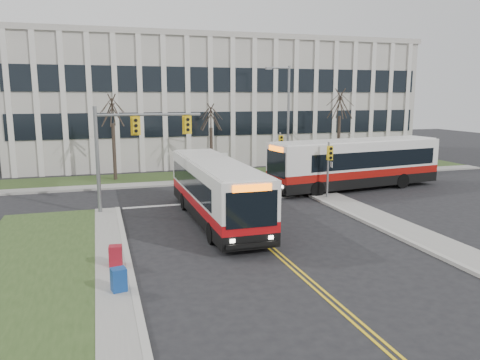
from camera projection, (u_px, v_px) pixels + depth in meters
name	position (u px, v px, depth m)	size (l,w,h in m)	color
ground	(260.00, 239.00, 22.50)	(120.00, 120.00, 0.00)	black
grass_verge	(17.00, 310.00, 14.90)	(5.00, 26.00, 0.12)	#2F441D
sidewalk_west	(114.00, 298.00, 15.77)	(1.20, 26.00, 0.14)	#9E9B93
sidewalk_east	(465.00, 255.00, 19.95)	(2.00, 26.00, 0.14)	#9E9B93
sidewalk_cross	(256.00, 179.00, 38.23)	(44.00, 1.60, 0.14)	#9E9B93
building_lawn	(245.00, 173.00, 40.86)	(44.00, 5.00, 0.12)	#2F441D
office_building	(212.00, 103.00, 51.09)	(40.00, 16.00, 12.00)	beige
mast_arm_signal	(127.00, 140.00, 26.86)	(6.11, 0.38, 6.20)	slate
signal_pole_near	(329.00, 162.00, 30.62)	(0.34, 0.39, 3.80)	slate
signal_pole_far	(280.00, 148.00, 38.62)	(0.34, 0.39, 3.80)	slate
streetlight	(286.00, 115.00, 39.13)	(2.15, 0.25, 9.20)	slate
directory_sign	(219.00, 163.00, 39.48)	(1.50, 0.12, 2.00)	slate
tree_left	(112.00, 112.00, 36.72)	(1.80, 1.80, 7.70)	#42352B
tree_mid	(211.00, 118.00, 39.33)	(1.80, 1.80, 6.82)	#42352B
tree_right	(340.00, 105.00, 42.41)	(1.80, 1.80, 8.25)	#42352B
bus_main	(216.00, 192.00, 25.41)	(2.64, 12.17, 3.24)	silver
bus_cross	(355.00, 165.00, 34.22)	(2.88, 13.29, 3.54)	silver
newspaper_box_blue	(119.00, 281.00, 16.13)	(0.50, 0.45, 0.95)	navy
newspaper_box_red	(116.00, 257.00, 18.54)	(0.50, 0.45, 0.95)	maroon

